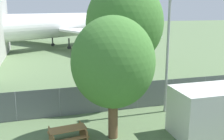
{
  "coord_description": "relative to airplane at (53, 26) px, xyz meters",
  "views": [
    {
      "loc": [
        -3.59,
        -4.85,
        6.55
      ],
      "look_at": [
        1.63,
        13.59,
        2.0
      ],
      "focal_mm": 42.0,
      "sensor_mm": 36.0,
      "label": 1
    }
  ],
  "objects": [
    {
      "name": "perimeter_fence",
      "position": [
        1.16,
        -28.62,
        -2.79
      ],
      "size": [
        56.07,
        0.07,
        1.82
      ],
      "color": "slate",
      "rests_on": "ground"
    },
    {
      "name": "airplane",
      "position": [
        0.0,
        0.0,
        0.0
      ],
      "size": [
        42.01,
        35.12,
        11.63
      ],
      "rotation": [
        0.0,
        0.0,
        -2.61
      ],
      "color": "white",
      "rests_on": "ground"
    },
    {
      "name": "portable_cabin",
      "position": [
        6.36,
        -33.15,
        -2.42
      ],
      "size": [
        4.63,
        2.38,
        2.56
      ],
      "rotation": [
        0.0,
        0.0,
        -0.01
      ],
      "color": "silver",
      "rests_on": "ground"
    },
    {
      "name": "picnic_bench_near_cabin",
      "position": [
        -1.3,
        -32.02,
        -3.22
      ],
      "size": [
        1.97,
        1.62,
        0.76
      ],
      "rotation": [
        0.0,
        0.0,
        0.13
      ],
      "color": "olive",
      "rests_on": "ground"
    },
    {
      "name": "tree_near_hangar",
      "position": [
        1.01,
        -32.1,
        0.26
      ],
      "size": [
        4.11,
        4.11,
        6.24
      ],
      "color": "brown",
      "rests_on": "ground"
    },
    {
      "name": "tree_left_of_cabin",
      "position": [
        3.53,
        -26.28,
        1.77
      ],
      "size": [
        5.48,
        5.48,
        8.51
      ],
      "color": "brown",
      "rests_on": "ground"
    },
    {
      "name": "light_mast",
      "position": [
        5.21,
        -29.66,
        0.89
      ],
      "size": [
        0.44,
        0.44,
        7.47
      ],
      "color": "#99999E",
      "rests_on": "ground"
    }
  ]
}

